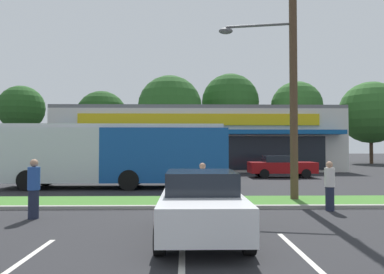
# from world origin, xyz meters

# --- Properties ---
(grass_median) EXTENTS (56.00, 2.20, 0.12)m
(grass_median) POSITION_xyz_m (0.00, 14.00, 0.06)
(grass_median) COLOR #427A2D
(grass_median) RESTS_ON ground_plane
(curb_lip) EXTENTS (56.00, 0.24, 0.12)m
(curb_lip) POSITION_xyz_m (0.00, 12.78, 0.06)
(curb_lip) COLOR #99968C
(curb_lip) RESTS_ON ground_plane
(parking_stripe_3) EXTENTS (0.12, 4.80, 0.01)m
(parking_stripe_3) POSITION_xyz_m (3.17, 6.90, 0.00)
(parking_stripe_3) COLOR silver
(parking_stripe_3) RESTS_ON ground_plane
(storefront_building) EXTENTS (25.19, 12.42, 5.69)m
(storefront_building) POSITION_xyz_m (2.06, 35.54, 2.85)
(storefront_building) COLOR beige
(storefront_building) RESTS_ON ground_plane
(tree_far_left) EXTENTS (5.67, 5.67, 9.83)m
(tree_far_left) POSITION_xyz_m (-19.66, 45.16, 6.97)
(tree_far_left) COLOR #473323
(tree_far_left) RESTS_ON ground_plane
(tree_left) EXTENTS (6.52, 6.52, 9.28)m
(tree_left) POSITION_xyz_m (-9.77, 45.76, 6.01)
(tree_left) COLOR #473323
(tree_left) RESTS_ON ground_plane
(tree_mid_left) EXTENTS (7.63, 7.63, 10.64)m
(tree_mid_left) POSITION_xyz_m (-0.93, 42.53, 6.81)
(tree_mid_left) COLOR #473323
(tree_mid_left) RESTS_ON ground_plane
(tree_mid) EXTENTS (7.42, 7.42, 11.70)m
(tree_mid) POSITION_xyz_m (6.78, 46.45, 7.98)
(tree_mid) COLOR #473323
(tree_mid) RESTS_ON ground_plane
(tree_mid_right) EXTENTS (6.53, 6.53, 10.52)m
(tree_mid_right) POSITION_xyz_m (15.15, 45.33, 7.24)
(tree_mid_right) COLOR #473323
(tree_mid_right) RESTS_ON ground_plane
(tree_right) EXTENTS (7.99, 7.99, 10.64)m
(tree_right) POSITION_xyz_m (25.05, 45.95, 6.63)
(tree_right) COLOR #473323
(tree_right) RESTS_ON ground_plane
(utility_pole) EXTENTS (3.12, 2.39, 9.56)m
(utility_pole) POSITION_xyz_m (4.93, 14.25, 5.12)
(utility_pole) COLOR #4C3826
(utility_pole) RESTS_ON ground_plane
(city_bus) EXTENTS (11.47, 2.74, 3.25)m
(city_bus) POSITION_xyz_m (-2.70, 19.11, 1.76)
(city_bus) COLOR #144793
(city_bus) RESTS_ON ground_plane
(car_0) EXTENTS (4.37, 2.00, 1.43)m
(car_0) POSITION_xyz_m (-5.83, 25.18, 0.74)
(car_0) COLOR #B7B7BC
(car_0) RESTS_ON ground_plane
(car_2) EXTENTS (4.53, 1.88, 1.50)m
(car_2) POSITION_xyz_m (7.57, 25.15, 0.78)
(car_2) COLOR maroon
(car_2) RESTS_ON ground_plane
(car_4) EXTENTS (4.58, 1.85, 1.43)m
(car_4) POSITION_xyz_m (0.59, 24.85, 0.75)
(car_4) COLOR silver
(car_4) RESTS_ON ground_plane
(car_5) EXTENTS (1.95, 4.15, 1.52)m
(car_5) POSITION_xyz_m (1.28, 9.03, 0.78)
(car_5) COLOR silver
(car_5) RESTS_ON ground_plane
(pedestrian_near_bench) EXTENTS (0.35, 0.35, 1.74)m
(pedestrian_near_bench) POSITION_xyz_m (-3.54, 11.24, 0.87)
(pedestrian_near_bench) COLOR #1E2338
(pedestrian_near_bench) RESTS_ON ground_plane
(pedestrian_mid) EXTENTS (0.33, 0.33, 1.62)m
(pedestrian_mid) POSITION_xyz_m (5.66, 12.35, 0.82)
(pedestrian_mid) COLOR #1E2338
(pedestrian_mid) RESTS_ON ground_plane
(pedestrian_far) EXTENTS (0.32, 0.32, 1.57)m
(pedestrian_far) POSITION_xyz_m (1.47, 12.43, 0.79)
(pedestrian_far) COLOR black
(pedestrian_far) RESTS_ON ground_plane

